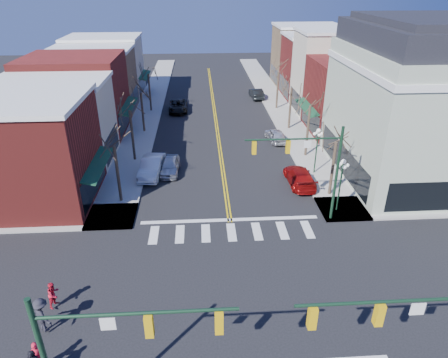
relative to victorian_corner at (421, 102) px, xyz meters
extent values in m
plane|color=black|center=(-16.50, -14.50, -6.66)|extent=(160.00, 160.00, 0.00)
cube|color=#9E9B93|center=(-25.25, 5.50, -6.58)|extent=(3.50, 70.00, 0.15)
cube|color=#9E9B93|center=(-7.75, 5.50, -6.58)|extent=(3.50, 70.00, 0.15)
cube|color=maroon|center=(-32.00, -2.75, -2.66)|extent=(10.00, 8.50, 8.00)
cube|color=beige|center=(-32.00, 5.00, -2.91)|extent=(10.00, 7.00, 7.50)
cube|color=maroon|center=(-32.00, 13.00, -2.41)|extent=(10.00, 9.00, 8.50)
cube|color=#937551|center=(-32.00, 21.25, -2.76)|extent=(10.00, 7.50, 7.80)
cube|color=beige|center=(-32.00, 29.00, -2.56)|extent=(10.00, 8.00, 8.20)
cube|color=maroon|center=(-1.00, 11.25, -2.66)|extent=(10.00, 8.50, 8.00)
cube|color=beige|center=(-1.00, 19.00, -1.66)|extent=(10.00, 7.00, 10.00)
cube|color=maroon|center=(-1.00, 26.50, -2.41)|extent=(10.00, 8.00, 8.50)
cube|color=#937551|center=(-1.00, 34.50, -2.16)|extent=(10.00, 8.00, 9.00)
cube|color=#AAB69D|center=(0.00, 0.00, -1.16)|extent=(12.00, 14.00, 11.00)
cube|color=white|center=(0.00, 0.00, 2.94)|extent=(12.25, 14.25, 0.50)
cube|color=black|center=(0.00, 0.00, 5.24)|extent=(11.40, 13.40, 1.80)
cube|color=black|center=(0.00, 0.00, 6.34)|extent=(9.80, 11.80, 0.60)
cylinder|color=#14331E|center=(-20.65, -21.90, -0.26)|extent=(6.50, 0.12, 0.12)
cube|color=gold|center=(-20.33, -21.90, -0.81)|extent=(0.28, 0.28, 0.90)
cube|color=gold|center=(-18.05, -21.90, -0.81)|extent=(0.28, 0.28, 0.90)
cylinder|color=#14331E|center=(-12.35, -21.90, -0.26)|extent=(6.50, 0.12, 0.12)
cube|color=gold|center=(-12.68, -21.90, -0.81)|extent=(0.28, 0.28, 0.90)
cube|color=gold|center=(-14.95, -21.90, -0.81)|extent=(0.28, 0.28, 0.90)
cylinder|color=#14331E|center=(-9.10, -7.10, -3.06)|extent=(0.20, 0.20, 7.20)
cylinder|color=#14331E|center=(-12.35, -7.10, -0.26)|extent=(6.50, 0.12, 0.12)
cube|color=gold|center=(-12.68, -7.10, -0.81)|extent=(0.28, 0.28, 0.90)
cube|color=gold|center=(-14.95, -7.10, -0.81)|extent=(0.28, 0.28, 0.90)
cylinder|color=#14331E|center=(-8.30, -6.00, -4.66)|extent=(0.12, 0.12, 4.00)
sphere|color=white|center=(-8.30, -6.00, -2.51)|extent=(0.36, 0.36, 0.36)
cylinder|color=#14331E|center=(-8.30, 0.50, -4.66)|extent=(0.12, 0.12, 4.00)
sphere|color=white|center=(-8.30, 0.50, -2.51)|extent=(0.36, 0.36, 0.36)
cylinder|color=#382B21|center=(-24.90, -3.50, -4.28)|extent=(0.24, 0.24, 4.76)
cylinder|color=#382B21|center=(-24.90, 4.50, -4.14)|extent=(0.24, 0.24, 5.04)
cylinder|color=#382B21|center=(-24.90, 12.50, -4.38)|extent=(0.24, 0.24, 4.55)
cylinder|color=#382B21|center=(-24.90, 20.50, -4.21)|extent=(0.24, 0.24, 4.90)
cylinder|color=#382B21|center=(-8.10, -3.50, -4.35)|extent=(0.24, 0.24, 4.62)
cylinder|color=#382B21|center=(-8.10, 4.50, -4.07)|extent=(0.24, 0.24, 5.18)
cylinder|color=#382B21|center=(-8.10, 12.50, -4.24)|extent=(0.24, 0.24, 4.83)
cylinder|color=#382B21|center=(-8.10, 20.50, -4.17)|extent=(0.24, 0.24, 4.97)
imported|color=#B7B8BC|center=(-21.30, 1.59, -5.96)|extent=(1.84, 4.15, 1.39)
imported|color=white|center=(-22.90, 1.18, -5.85)|extent=(2.21, 5.07, 1.62)
imported|color=black|center=(-21.30, 20.29, -5.94)|extent=(2.46, 5.17, 1.42)
imported|color=maroon|center=(-10.10, -1.41, -5.94)|extent=(2.14, 4.99, 1.43)
imported|color=silver|center=(-10.34, 8.74, -5.98)|extent=(2.14, 4.17, 1.36)
imported|color=black|center=(-10.10, 25.94, -5.93)|extent=(1.86, 4.50, 1.45)
imported|color=red|center=(-25.98, -18.70, -5.74)|extent=(0.65, 0.53, 1.53)
imported|color=red|center=(-26.50, -14.78, -5.75)|extent=(0.80, 0.90, 1.52)
imported|color=black|center=(-26.50, -16.45, -5.53)|extent=(1.43, 1.36, 1.95)
camera|label=1|loc=(-18.49, -31.42, 9.28)|focal=32.00mm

